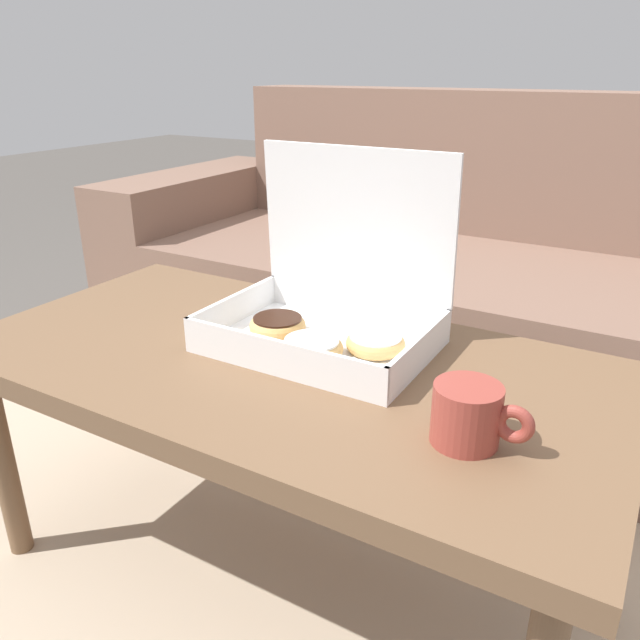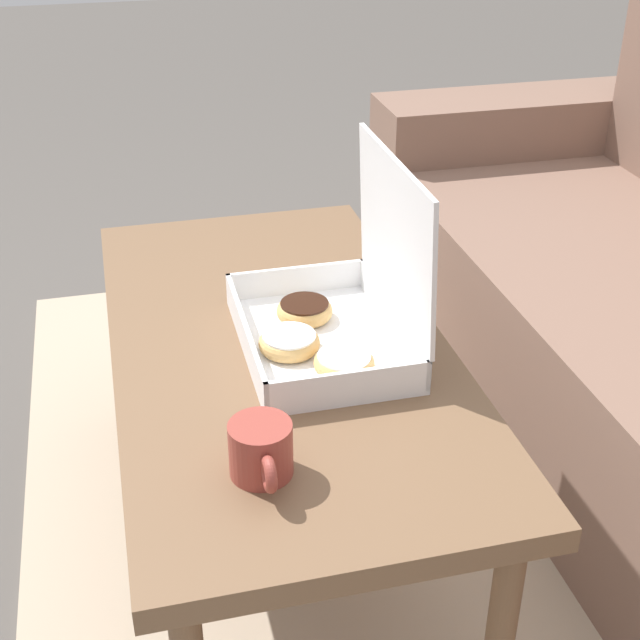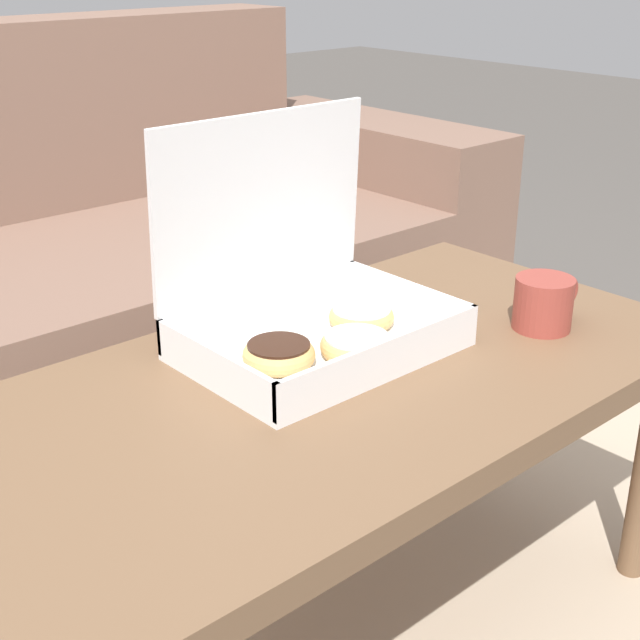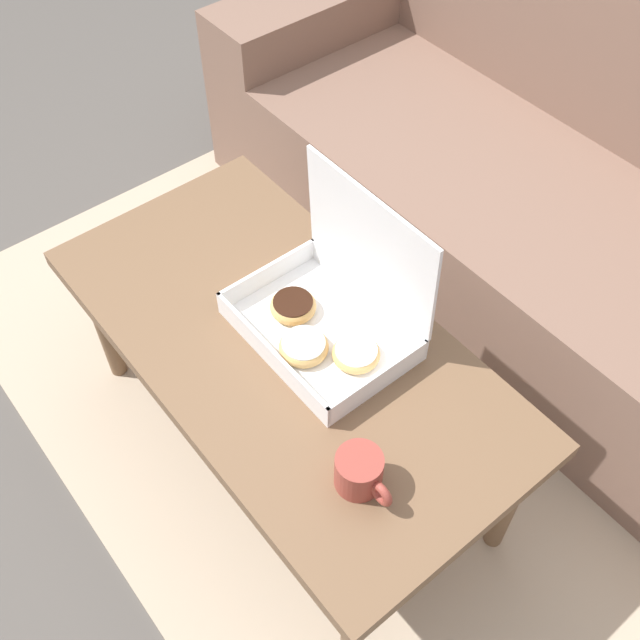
{
  "view_description": "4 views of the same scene",
  "coord_description": "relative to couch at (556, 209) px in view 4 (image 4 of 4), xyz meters",
  "views": [
    {
      "loc": [
        0.53,
        -0.93,
        0.93
      ],
      "look_at": [
        0.04,
        -0.07,
        0.52
      ],
      "focal_mm": 35.0,
      "sensor_mm": 36.0,
      "label": 1
    },
    {
      "loc": [
        1.31,
        -0.39,
        1.27
      ],
      "look_at": [
        0.04,
        -0.07,
        0.52
      ],
      "focal_mm": 50.0,
      "sensor_mm": 36.0,
      "label": 2
    },
    {
      "loc": [
        -0.74,
        -0.94,
        1.02
      ],
      "look_at": [
        0.04,
        -0.07,
        0.52
      ],
      "focal_mm": 50.0,
      "sensor_mm": 36.0,
      "label": 3
    },
    {
      "loc": [
        0.8,
        -0.69,
        1.73
      ],
      "look_at": [
        0.04,
        -0.07,
        0.52
      ],
      "focal_mm": 42.0,
      "sensor_mm": 36.0,
      "label": 4
    }
  ],
  "objects": [
    {
      "name": "ground_plane",
      "position": [
        0.0,
        -0.81,
        -0.3
      ],
      "size": [
        12.0,
        12.0,
        0.0
      ],
      "primitive_type": "plane",
      "color": "#514C47"
    },
    {
      "name": "area_rug",
      "position": [
        0.0,
        -0.51,
        -0.29
      ],
      "size": [
        2.29,
        1.9,
        0.01
      ],
      "primitive_type": "cube",
      "color": "tan",
      "rests_on": "ground_plane"
    },
    {
      "name": "couch",
      "position": [
        0.0,
        0.0,
        0.0
      ],
      "size": [
        2.17,
        0.82,
        0.86
      ],
      "color": "#7A5B4C",
      "rests_on": "ground_plane"
    },
    {
      "name": "coffee_table",
      "position": [
        0.0,
        -0.95,
        0.13
      ],
      "size": [
        1.12,
        0.57,
        0.47
      ],
      "color": "brown",
      "rests_on": "ground_plane"
    },
    {
      "name": "pastry_box",
      "position": [
        0.04,
        -0.86,
        0.24
      ],
      "size": [
        0.38,
        0.27,
        0.33
      ],
      "color": "white",
      "rests_on": "coffee_table"
    },
    {
      "name": "coffee_mug",
      "position": [
        0.35,
        -1.04,
        0.22
      ],
      "size": [
        0.13,
        0.09,
        0.08
      ],
      "color": "#993D33",
      "rests_on": "coffee_table"
    }
  ]
}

